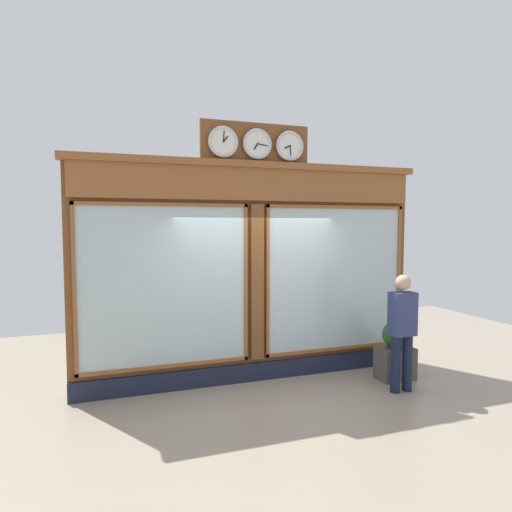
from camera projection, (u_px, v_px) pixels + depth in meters
The scene contains 5 objects.
ground_plane at pixel (353, 477), 4.23m from camera, with size 14.00×14.00×0.00m, color gray.
shop_facade at pixel (253, 270), 6.87m from camera, with size 5.49×0.42×3.91m.
pedestrian at pixel (402, 328), 6.33m from camera, with size 0.36×0.22×1.69m.
planter_box at pixel (395, 363), 6.90m from camera, with size 0.56×0.36×0.49m, color #4C4742.
planter_shrub at pixel (396, 335), 6.87m from camera, with size 0.41×0.41×0.41m, color #285623.
Camera 1 is at (2.22, 6.34, 2.40)m, focal length 31.21 mm.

